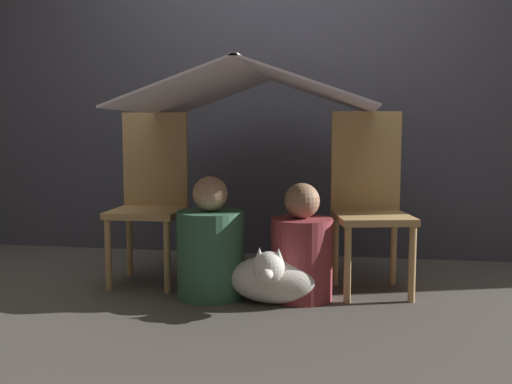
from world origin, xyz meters
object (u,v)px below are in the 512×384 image
chair_right (369,197)px  person_front (211,248)px  chair_left (151,193)px  person_second (302,252)px  dog (273,278)px

chair_right → person_front: (-0.82, -0.27, -0.25)m
chair_left → person_second: chair_left is taller
chair_left → person_front: bearing=-34.6°
person_second → dog: (-0.13, -0.12, -0.11)m
chair_left → dog: 0.92m
chair_left → dog: chair_left is taller
person_front → dog: 0.37m
chair_right → person_front: size_ratio=1.54×
person_second → dog: person_second is taller
chair_right → person_front: bearing=-173.6°
person_front → dog: (0.34, -0.09, -0.12)m
dog → person_second: bearing=41.7°
person_second → chair_right: bearing=34.5°
person_front → person_second: person_front is taller
person_front → person_second: (0.47, 0.03, -0.01)m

